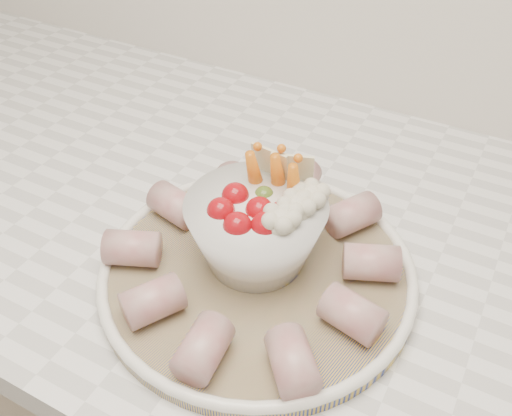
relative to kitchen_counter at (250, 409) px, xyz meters
The scene contains 4 objects.
kitchen_counter is the anchor object (origin of this frame).
serving_platter 0.48m from the kitchen_counter, 56.19° to the right, with size 0.38×0.38×0.02m.
veggie_bowl 0.53m from the kitchen_counter, 54.81° to the right, with size 0.14×0.14×0.12m.
cured_meat_rolls 0.51m from the kitchen_counter, 56.56° to the right, with size 0.29×0.31×0.04m.
Camera 1 is at (0.26, 0.99, 1.37)m, focal length 40.00 mm.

